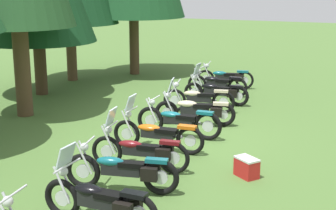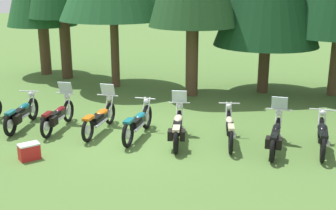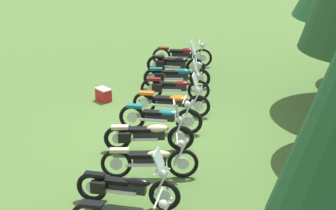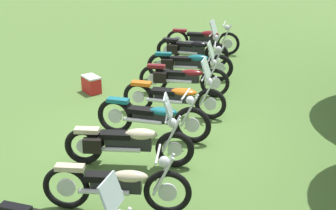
# 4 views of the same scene
# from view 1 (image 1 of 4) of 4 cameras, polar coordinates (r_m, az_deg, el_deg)

# --- Properties ---
(ground_plane) EXTENTS (80.00, 80.00, 0.00)m
(ground_plane) POSITION_cam_1_polar(r_m,az_deg,el_deg) (13.56, 1.14, -3.59)
(ground_plane) COLOR #4C7033
(motorcycle_1) EXTENTS (0.77, 2.24, 1.37)m
(motorcycle_1) POSITION_cam_1_polar(r_m,az_deg,el_deg) (8.74, -7.69, -10.67)
(motorcycle_1) COLOR black
(motorcycle_1) RESTS_ON ground_plane
(motorcycle_2) EXTENTS (0.84, 2.31, 1.02)m
(motorcycle_2) POSITION_cam_1_polar(r_m,az_deg,el_deg) (10.03, -5.10, -7.39)
(motorcycle_2) COLOR black
(motorcycle_2) RESTS_ON ground_plane
(motorcycle_3) EXTENTS (0.68, 2.27, 1.37)m
(motorcycle_3) POSITION_cam_1_polar(r_m,az_deg,el_deg) (11.09, -3.09, -5.17)
(motorcycle_3) COLOR black
(motorcycle_3) RESTS_ON ground_plane
(motorcycle_4) EXTENTS (0.70, 2.38, 1.36)m
(motorcycle_4) POSITION_cam_1_polar(r_m,az_deg,el_deg) (12.32, -1.29, -3.18)
(motorcycle_4) COLOR black
(motorcycle_4) RESTS_ON ground_plane
(motorcycle_5) EXTENTS (0.65, 2.39, 1.03)m
(motorcycle_5) POSITION_cam_1_polar(r_m,az_deg,el_deg) (13.42, 1.16, -1.75)
(motorcycle_5) COLOR black
(motorcycle_5) RESTS_ON ground_plane
(motorcycle_6) EXTENTS (0.88, 2.31, 1.36)m
(motorcycle_6) POSITION_cam_1_polar(r_m,az_deg,el_deg) (14.51, 3.16, -0.54)
(motorcycle_6) COLOR black
(motorcycle_6) RESTS_ON ground_plane
(motorcycle_7) EXTENTS (0.76, 2.25, 1.02)m
(motorcycle_7) POSITION_cam_1_polar(r_m,az_deg,el_deg) (15.93, 3.46, 0.74)
(motorcycle_7) COLOR black
(motorcycle_7) RESTS_ON ground_plane
(motorcycle_8) EXTENTS (0.71, 2.29, 1.35)m
(motorcycle_8) POSITION_cam_1_polar(r_m,az_deg,el_deg) (17.06, 5.55, 1.57)
(motorcycle_8) COLOR black
(motorcycle_8) RESTS_ON ground_plane
(motorcycle_9) EXTENTS (0.76, 2.24, 1.02)m
(motorcycle_9) POSITION_cam_1_polar(r_m,az_deg,el_deg) (18.28, 5.54, 2.44)
(motorcycle_9) COLOR black
(motorcycle_9) RESTS_ON ground_plane
(motorcycle_10) EXTENTS (0.84, 2.19, 1.00)m
(motorcycle_10) POSITION_cam_1_polar(r_m,az_deg,el_deg) (19.61, 6.62, 3.15)
(motorcycle_10) COLOR black
(motorcycle_10) RESTS_ON ground_plane
(picnic_cooler) EXTENTS (0.57, 0.61, 0.43)m
(picnic_cooler) POSITION_cam_1_polar(r_m,az_deg,el_deg) (10.93, 8.91, -6.99)
(picnic_cooler) COLOR red
(picnic_cooler) RESTS_ON ground_plane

